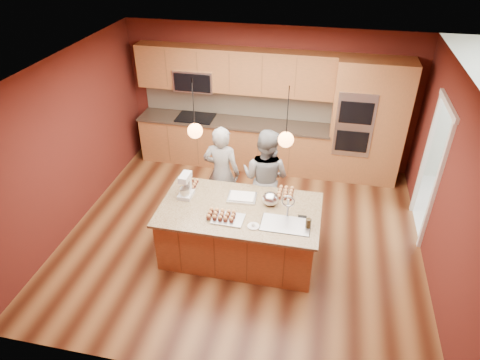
% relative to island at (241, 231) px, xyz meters
% --- Properties ---
extents(floor, '(5.50, 5.50, 0.00)m').
position_rel_island_xyz_m(floor, '(-0.05, 0.42, -0.43)').
color(floor, '#401C0F').
rests_on(floor, ground).
extents(ceiling, '(5.50, 5.50, 0.00)m').
position_rel_island_xyz_m(ceiling, '(-0.05, 0.42, 2.27)').
color(ceiling, silver).
rests_on(ceiling, ground).
extents(wall_back, '(5.50, 0.00, 5.50)m').
position_rel_island_xyz_m(wall_back, '(-0.05, 2.92, 0.92)').
color(wall_back, '#531B15').
rests_on(wall_back, ground).
extents(wall_front, '(5.50, 0.00, 5.50)m').
position_rel_island_xyz_m(wall_front, '(-0.05, -2.08, 0.92)').
color(wall_front, '#531B15').
rests_on(wall_front, ground).
extents(wall_left, '(0.00, 5.00, 5.00)m').
position_rel_island_xyz_m(wall_left, '(-2.80, 0.42, 0.92)').
color(wall_left, '#531B15').
rests_on(wall_left, ground).
extents(wall_right, '(0.00, 5.00, 5.00)m').
position_rel_island_xyz_m(wall_right, '(2.70, 0.42, 0.92)').
color(wall_right, '#531B15').
rests_on(wall_right, ground).
extents(cabinet_run, '(3.74, 0.64, 2.30)m').
position_rel_island_xyz_m(cabinet_run, '(-0.73, 2.67, 0.55)').
color(cabinet_run, brown).
rests_on(cabinet_run, floor).
extents(oven_column, '(1.30, 0.62, 2.30)m').
position_rel_island_xyz_m(oven_column, '(1.79, 2.62, 0.72)').
color(oven_column, brown).
rests_on(oven_column, floor).
extents(doorway_trim, '(0.08, 1.11, 2.20)m').
position_rel_island_xyz_m(doorway_trim, '(2.68, 1.22, 0.62)').
color(doorway_trim, white).
rests_on(doorway_trim, wall_right).
extents(pendant_left, '(0.20, 0.20, 0.80)m').
position_rel_island_xyz_m(pendant_left, '(-0.61, 0.00, 1.57)').
color(pendant_left, black).
rests_on(pendant_left, ceiling).
extents(pendant_right, '(0.20, 0.20, 0.80)m').
position_rel_island_xyz_m(pendant_right, '(0.57, 0.00, 1.57)').
color(pendant_right, black).
rests_on(pendant_right, ceiling).
extents(island, '(2.28, 1.28, 1.22)m').
position_rel_island_xyz_m(island, '(0.00, 0.00, 0.00)').
color(island, brown).
rests_on(island, floor).
extents(person_left, '(0.61, 0.42, 1.64)m').
position_rel_island_xyz_m(person_left, '(-0.50, 0.89, 0.39)').
color(person_left, black).
rests_on(person_left, floor).
extents(person_right, '(0.96, 0.84, 1.66)m').
position_rel_island_xyz_m(person_right, '(0.21, 0.89, 0.40)').
color(person_right, slate).
rests_on(person_right, floor).
extents(stand_mixer, '(0.20, 0.28, 0.37)m').
position_rel_island_xyz_m(stand_mixer, '(-0.85, 0.15, 0.57)').
color(stand_mixer, silver).
rests_on(stand_mixer, island).
extents(sheet_cake, '(0.43, 0.33, 0.05)m').
position_rel_island_xyz_m(sheet_cake, '(-0.03, 0.25, 0.43)').
color(sheet_cake, silver).
rests_on(sheet_cake, island).
extents(cooling_rack, '(0.43, 0.32, 0.02)m').
position_rel_island_xyz_m(cooling_rack, '(-0.12, -0.27, 0.42)').
color(cooling_rack, '#B6B7BE').
rests_on(cooling_rack, island).
extents(mixing_bowl, '(0.24, 0.24, 0.20)m').
position_rel_island_xyz_m(mixing_bowl, '(0.39, 0.20, 0.50)').
color(mixing_bowl, silver).
rests_on(mixing_bowl, island).
extents(plate, '(0.16, 0.16, 0.01)m').
position_rel_island_xyz_m(plate, '(0.25, -0.35, 0.42)').
color(plate, silver).
rests_on(plate, island).
extents(tumbler, '(0.07, 0.07, 0.14)m').
position_rel_island_xyz_m(tumbler, '(0.96, -0.22, 0.48)').
color(tumbler, '#322511').
rests_on(tumbler, island).
extents(phone, '(0.12, 0.07, 0.01)m').
position_rel_island_xyz_m(phone, '(0.87, -0.01, 0.41)').
color(phone, black).
rests_on(phone, island).
extents(cupcakes_left, '(0.21, 0.28, 0.06)m').
position_rel_island_xyz_m(cupcakes_left, '(-0.88, 0.44, 0.44)').
color(cupcakes_left, '#C6844B').
rests_on(cupcakes_left, island).
extents(cupcakes_rack, '(0.40, 0.24, 0.07)m').
position_rel_island_xyz_m(cupcakes_rack, '(-0.22, -0.25, 0.46)').
color(cupcakes_rack, '#C6844B').
rests_on(cupcakes_rack, island).
extents(cupcakes_right, '(0.24, 0.32, 0.07)m').
position_rel_island_xyz_m(cupcakes_right, '(0.58, 0.49, 0.44)').
color(cupcakes_right, '#C6844B').
rests_on(cupcakes_right, island).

